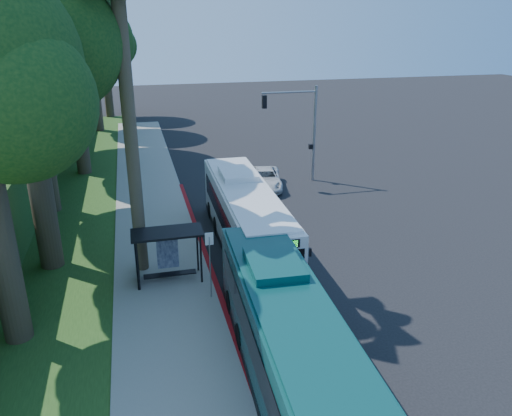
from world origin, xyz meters
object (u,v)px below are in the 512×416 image
object	(u,v)px
white_bus	(245,216)
teal_bus	(287,337)
pickup	(265,179)
bus_shelter	(162,246)

from	to	relation	value
white_bus	teal_bus	xyz separation A→B (m)	(-1.03, -10.51, -0.03)
white_bus	teal_bus	bearing A→B (deg)	-94.29
white_bus	teal_bus	world-z (taller)	white_bus
teal_bus	pickup	size ratio (longest dim) A/B	2.50
white_bus	bus_shelter	bearing A→B (deg)	-148.79
pickup	white_bus	bearing A→B (deg)	-99.10
bus_shelter	pickup	size ratio (longest dim) A/B	0.65
bus_shelter	teal_bus	xyz separation A→B (m)	(3.46, -7.93, -0.03)
bus_shelter	white_bus	bearing A→B (deg)	29.91
bus_shelter	pickup	distance (m)	14.47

